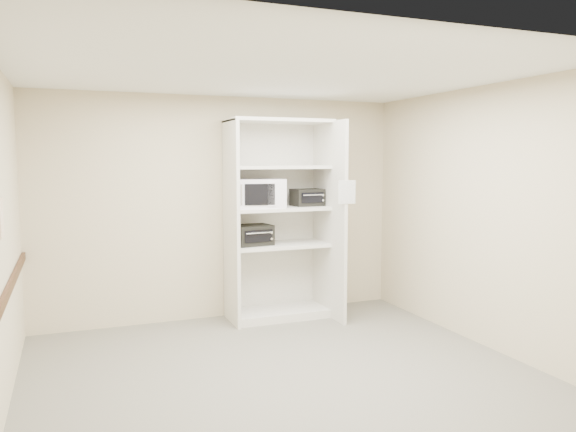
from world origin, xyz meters
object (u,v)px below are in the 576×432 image
object	(u,v)px
microwave	(259,193)
toaster_oven_lower	(253,235)
toaster_oven_upper	(307,197)
shelving_unit	(282,226)

from	to	relation	value
microwave	toaster_oven_lower	xyz separation A→B (m)	(-0.07, 0.04, -0.50)
toaster_oven_upper	toaster_oven_lower	bearing A→B (deg)	175.43
shelving_unit	microwave	bearing A→B (deg)	-173.59
shelving_unit	microwave	world-z (taller)	shelving_unit
microwave	toaster_oven_lower	bearing A→B (deg)	161.16
toaster_oven_upper	shelving_unit	bearing A→B (deg)	175.38
microwave	toaster_oven_lower	size ratio (longest dim) A/B	1.31
shelving_unit	microwave	size ratio (longest dim) A/B	4.24
microwave	toaster_oven_upper	size ratio (longest dim) A/B	1.57
toaster_oven_upper	toaster_oven_lower	world-z (taller)	toaster_oven_upper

